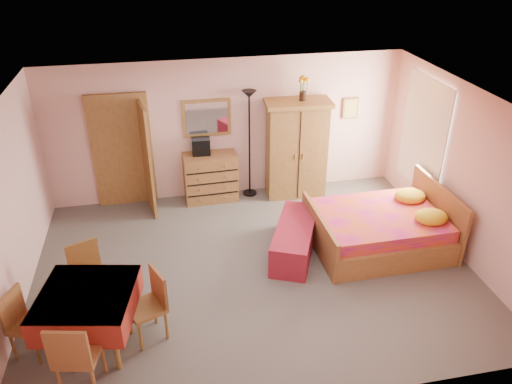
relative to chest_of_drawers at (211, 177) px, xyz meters
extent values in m
plane|color=slate|center=(0.37, -2.28, -0.46)|extent=(6.50, 6.50, 0.00)
plane|color=brown|center=(0.37, -2.28, 2.14)|extent=(6.50, 6.50, 0.00)
cube|color=beige|center=(0.37, 0.22, 0.84)|extent=(6.50, 0.10, 2.60)
cube|color=beige|center=(0.37, -4.78, 0.84)|extent=(6.50, 0.10, 2.60)
cube|color=beige|center=(-2.88, -2.28, 0.84)|extent=(0.10, 5.00, 2.60)
cube|color=beige|center=(3.62, -2.28, 0.84)|extent=(0.10, 5.00, 2.60)
cube|color=#9E6B35|center=(-1.53, 0.19, 0.57)|extent=(1.06, 0.12, 2.15)
cube|color=white|center=(3.58, -1.08, 0.99)|extent=(0.08, 1.40, 1.95)
cube|color=#D8BF59|center=(2.72, 0.19, 1.09)|extent=(0.30, 0.04, 0.40)
cube|color=#905D30|center=(0.00, 0.00, 0.00)|extent=(0.99, 0.52, 0.92)
cube|color=silver|center=(0.00, 0.21, 1.09)|extent=(0.87, 0.05, 0.69)
cube|color=black|center=(-0.14, 0.05, 0.61)|extent=(0.34, 0.26, 0.30)
cube|color=black|center=(0.75, 0.05, 0.57)|extent=(0.31, 0.31, 2.05)
cube|color=olive|center=(1.61, -0.10, 0.47)|extent=(1.22, 0.68, 1.86)
cube|color=yellow|center=(1.69, -0.08, 1.62)|extent=(0.19, 0.19, 0.45)
cube|color=#C21279|center=(2.45, -2.07, 0.03)|extent=(2.12, 1.68, 0.97)
cube|color=maroon|center=(1.09, -1.99, -0.21)|extent=(1.12, 1.60, 0.50)
cube|color=maroon|center=(-1.87, -3.39, -0.06)|extent=(1.29, 1.29, 0.80)
cube|color=#9E6235|center=(-1.93, -4.04, 0.04)|extent=(0.54, 0.54, 1.01)
cube|color=#AB7939|center=(-1.92, -2.67, 0.01)|extent=(0.56, 0.56, 0.93)
cube|color=#915D31|center=(-2.57, -3.40, -0.02)|extent=(0.53, 0.53, 0.88)
cube|color=olive|center=(-1.20, -3.40, 0.01)|extent=(0.56, 0.56, 0.94)
camera|label=1|loc=(-0.80, -8.29, 4.20)|focal=35.00mm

